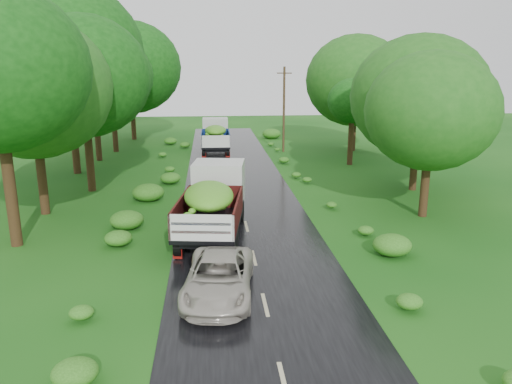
{
  "coord_description": "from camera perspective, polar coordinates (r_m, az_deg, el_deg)",
  "views": [
    {
      "loc": [
        -1.66,
        -14.51,
        7.53
      ],
      "look_at": [
        0.46,
        7.98,
        1.7
      ],
      "focal_mm": 35.0,
      "sensor_mm": 36.0,
      "label": 1
    }
  ],
  "objects": [
    {
      "name": "ground",
      "position": [
        16.43,
        1.05,
        -12.81
      ],
      "size": [
        120.0,
        120.0,
        0.0
      ],
      "primitive_type": "plane",
      "color": "#0F460F",
      "rests_on": "ground"
    },
    {
      "name": "truck_far",
      "position": [
        43.89,
        -4.65,
        6.6
      ],
      "size": [
        2.4,
        6.55,
        2.74
      ],
      "rotation": [
        0.0,
        0.0,
        -0.01
      ],
      "color": "black",
      "rests_on": "ground"
    },
    {
      "name": "road_lines",
      "position": [
        21.9,
        -0.71,
        -5.58
      ],
      "size": [
        0.12,
        69.6,
        0.0
      ],
      "color": "#BFB78C",
      "rests_on": "road"
    },
    {
      "name": "trees_right",
      "position": [
        35.52,
        14.55,
        10.87
      ],
      "size": [
        5.88,
        23.52,
        7.98
      ],
      "color": "black",
      "rests_on": "ground"
    },
    {
      "name": "car",
      "position": [
        16.76,
        -4.27,
        -9.7
      ],
      "size": [
        2.69,
        4.95,
        1.32
      ],
      "primitive_type": "imported",
      "rotation": [
        0.0,
        0.0,
        -0.11
      ],
      "color": "#B2AB9E",
      "rests_on": "road"
    },
    {
      "name": "utility_pole",
      "position": [
        43.62,
        3.2,
        9.48
      ],
      "size": [
        1.26,
        0.42,
        7.29
      ],
      "rotation": [
        0.0,
        0.0,
        -0.26
      ],
      "color": "#382616",
      "rests_on": "ground"
    },
    {
      "name": "road",
      "position": [
        20.97,
        -0.48,
        -6.54
      ],
      "size": [
        6.5,
        80.0,
        0.02
      ],
      "primitive_type": "cube",
      "color": "black",
      "rests_on": "ground"
    },
    {
      "name": "truck_near",
      "position": [
        22.42,
        -4.86,
        -0.77
      ],
      "size": [
        3.38,
        7.23,
        2.93
      ],
      "rotation": [
        0.0,
        0.0,
        -0.14
      ],
      "color": "black",
      "rests_on": "ground"
    },
    {
      "name": "shrubs",
      "position": [
        29.44,
        -1.99,
        0.35
      ],
      "size": [
        11.9,
        44.0,
        0.7
      ],
      "color": "#255C15",
      "rests_on": "ground"
    },
    {
      "name": "trees_left",
      "position": [
        37.28,
        -18.75,
        12.98
      ],
      "size": [
        6.4,
        34.94,
        10.29
      ],
      "color": "black",
      "rests_on": "ground"
    }
  ]
}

